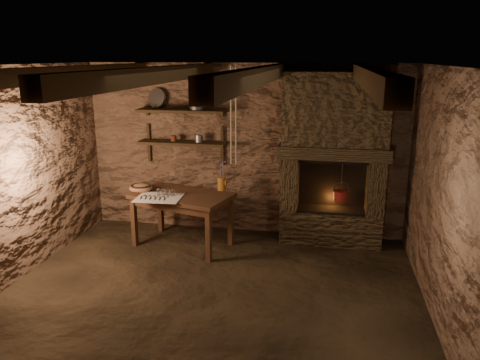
% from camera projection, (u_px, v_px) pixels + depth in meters
% --- Properties ---
extents(floor, '(4.50, 4.50, 0.00)m').
position_uv_depth(floor, '(210.00, 295.00, 5.02)').
color(floor, black).
rests_on(floor, ground).
extents(back_wall, '(4.50, 0.04, 2.40)m').
position_uv_depth(back_wall, '(244.00, 150.00, 6.61)').
color(back_wall, '#4C3223').
rests_on(back_wall, floor).
extents(front_wall, '(4.50, 0.04, 2.40)m').
position_uv_depth(front_wall, '(124.00, 278.00, 2.82)').
color(front_wall, '#4C3223').
rests_on(front_wall, floor).
extents(left_wall, '(0.04, 4.00, 2.40)m').
position_uv_depth(left_wall, '(9.00, 177.00, 5.12)').
color(left_wall, '#4C3223').
rests_on(left_wall, floor).
extents(right_wall, '(0.04, 4.00, 2.40)m').
position_uv_depth(right_wall, '(444.00, 201.00, 4.30)').
color(right_wall, '#4C3223').
rests_on(right_wall, floor).
extents(ceiling, '(4.50, 4.00, 0.04)m').
position_uv_depth(ceiling, '(206.00, 66.00, 4.40)').
color(ceiling, black).
rests_on(ceiling, back_wall).
extents(beam_far_left, '(0.14, 3.95, 0.16)m').
position_uv_depth(beam_far_left, '(61.00, 74.00, 4.70)').
color(beam_far_left, black).
rests_on(beam_far_left, ceiling).
extents(beam_mid_left, '(0.14, 3.95, 0.16)m').
position_uv_depth(beam_mid_left, '(156.00, 75.00, 4.52)').
color(beam_mid_left, black).
rests_on(beam_mid_left, ceiling).
extents(beam_mid_right, '(0.14, 3.95, 0.16)m').
position_uv_depth(beam_mid_right, '(258.00, 76.00, 4.34)').
color(beam_mid_right, black).
rests_on(beam_mid_right, ceiling).
extents(beam_far_right, '(0.14, 3.95, 0.16)m').
position_uv_depth(beam_far_right, '(369.00, 77.00, 4.15)').
color(beam_far_right, black).
rests_on(beam_far_right, ceiling).
extents(shelf_lower, '(1.25, 0.30, 0.04)m').
position_uv_depth(shelf_lower, '(182.00, 143.00, 6.59)').
color(shelf_lower, black).
rests_on(shelf_lower, back_wall).
extents(shelf_upper, '(1.25, 0.30, 0.04)m').
position_uv_depth(shelf_upper, '(181.00, 111.00, 6.47)').
color(shelf_upper, black).
rests_on(shelf_upper, back_wall).
extents(hearth, '(1.43, 0.51, 2.30)m').
position_uv_depth(hearth, '(334.00, 155.00, 6.16)').
color(hearth, '#362A1B').
rests_on(hearth, floor).
extents(work_table, '(1.42, 1.04, 0.73)m').
position_uv_depth(work_table, '(183.00, 218.00, 6.26)').
color(work_table, '#372113').
rests_on(work_table, floor).
extents(linen_cloth, '(0.59, 0.49, 0.01)m').
position_uv_depth(linen_cloth, '(159.00, 198.00, 5.98)').
color(linen_cloth, silver).
rests_on(linen_cloth, work_table).
extents(pewter_cutlery_row, '(0.49, 0.21, 0.01)m').
position_uv_depth(pewter_cutlery_row, '(158.00, 197.00, 5.96)').
color(pewter_cutlery_row, gray).
rests_on(pewter_cutlery_row, linen_cloth).
extents(drinking_glasses, '(0.18, 0.06, 0.07)m').
position_uv_depth(drinking_glasses, '(163.00, 192.00, 6.07)').
color(drinking_glasses, silver).
rests_on(drinking_glasses, linen_cloth).
extents(stoneware_jug, '(0.14, 0.14, 0.41)m').
position_uv_depth(stoneware_jug, '(222.00, 178.00, 6.29)').
color(stoneware_jug, '#AD6C21').
rests_on(stoneware_jug, work_table).
extents(wooden_bowl, '(0.41, 0.41, 0.11)m').
position_uv_depth(wooden_bowl, '(141.00, 188.00, 6.29)').
color(wooden_bowl, '#915F3F').
rests_on(wooden_bowl, work_table).
extents(iron_stockpot, '(0.24, 0.24, 0.18)m').
position_uv_depth(iron_stockpot, '(198.00, 103.00, 6.40)').
color(iron_stockpot, '#2D2B28').
rests_on(iron_stockpot, shelf_upper).
extents(tin_pan, '(0.30, 0.20, 0.28)m').
position_uv_depth(tin_pan, '(157.00, 98.00, 6.60)').
color(tin_pan, gray).
rests_on(tin_pan, shelf_upper).
extents(small_kettle, '(0.16, 0.14, 0.15)m').
position_uv_depth(small_kettle, '(199.00, 139.00, 6.53)').
color(small_kettle, gray).
rests_on(small_kettle, shelf_lower).
extents(rusty_tin, '(0.10, 0.10, 0.08)m').
position_uv_depth(rusty_tin, '(174.00, 138.00, 6.59)').
color(rusty_tin, '#5F2313').
rests_on(rusty_tin, shelf_lower).
extents(red_pot, '(0.21, 0.21, 0.54)m').
position_uv_depth(red_pot, '(341.00, 195.00, 6.23)').
color(red_pot, maroon).
rests_on(red_pot, hearth).
extents(hanging_ropes, '(0.08, 0.08, 1.20)m').
position_uv_depth(hanging_ropes, '(233.00, 116.00, 5.55)').
color(hanging_ropes, '#C7B68C').
rests_on(hanging_ropes, ceiling).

